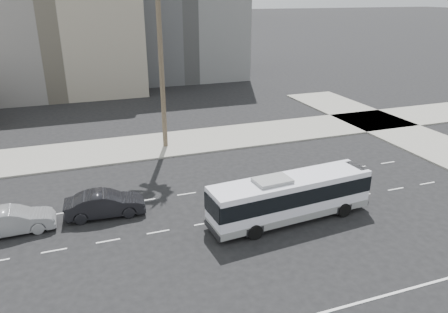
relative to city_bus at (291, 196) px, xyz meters
name	(u,v)px	position (x,y,z in m)	size (l,w,h in m)	color
ground	(248,216)	(-2.36, 1.27, -1.64)	(700.00, 700.00, 0.00)	black
sidewalk_north	(187,142)	(-2.36, 16.77, -1.56)	(120.00, 7.00, 0.15)	gray
midrise_beige_west	(51,28)	(-14.36, 46.27, 7.36)	(24.00, 18.00, 18.00)	slate
city_bus	(291,196)	(0.00, 0.00, 0.00)	(11.03, 3.31, 3.12)	white
car_a	(105,204)	(-11.18, 4.50, -0.80)	(5.11, 1.78, 1.68)	black
car_b	(12,221)	(-16.68, 4.20, -0.83)	(4.91, 1.71, 1.62)	gray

